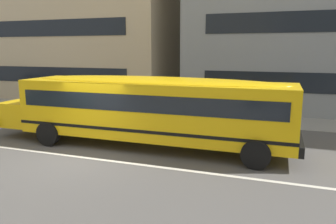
% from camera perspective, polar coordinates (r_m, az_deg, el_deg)
% --- Properties ---
extents(ground_plane, '(400.00, 400.00, 0.00)m').
position_cam_1_polar(ground_plane, '(11.86, -14.66, -7.67)').
color(ground_plane, '#54514F').
extents(sidewalk_far, '(120.00, 3.00, 0.01)m').
position_cam_1_polar(sidewalk_far, '(19.00, -0.67, -0.31)').
color(sidewalk_far, gray).
rests_on(sidewalk_far, ground_plane).
extents(lane_centreline, '(110.00, 0.16, 0.01)m').
position_cam_1_polar(lane_centreline, '(11.86, -14.66, -7.66)').
color(lane_centreline, silver).
rests_on(lane_centreline, ground_plane).
extents(school_bus, '(12.08, 2.86, 2.70)m').
position_cam_1_polar(school_bus, '(12.41, -3.71, 1.13)').
color(school_bus, yellow).
rests_on(school_bus, ground_plane).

